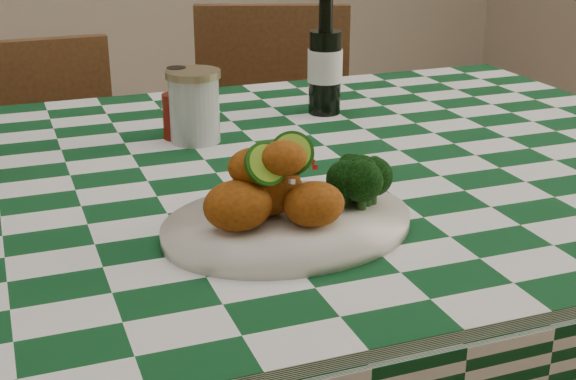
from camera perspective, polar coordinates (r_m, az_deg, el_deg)
name	(u,v)px	position (r m, az deg, el deg)	size (l,w,h in m)	color
plate	(288,225)	(0.99, 0.00, -2.48)	(0.32, 0.25, 0.02)	silver
fried_chicken_pile	(280,181)	(0.97, -0.55, 0.65)	(0.16, 0.11, 0.10)	#9A4C0E
broccoli_side	(355,181)	(1.02, 4.80, 0.62)	(0.08, 0.08, 0.06)	black
ketchup_bottle	(178,103)	(1.36, -7.83, 6.14)	(0.05, 0.05, 0.12)	#630D04
mason_jar	(194,106)	(1.34, -6.67, 5.93)	(0.09, 0.09, 0.12)	#B2BCBA
beer_bottle	(325,54)	(1.49, 2.66, 9.65)	(0.06, 0.06, 0.22)	black
wooden_chair_left	(49,238)	(1.93, -16.63, -3.26)	(0.39, 0.41, 0.85)	#472814
wooden_chair_right	(273,190)	(2.08, -1.08, -0.01)	(0.41, 0.43, 0.90)	#472814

